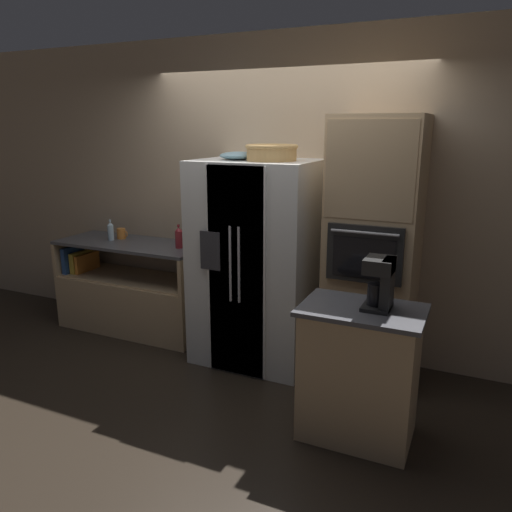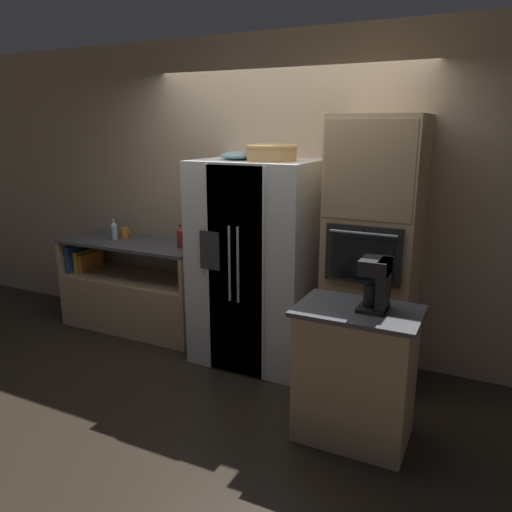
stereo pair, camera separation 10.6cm
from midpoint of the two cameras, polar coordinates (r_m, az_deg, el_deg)
The scene contains 12 objects.
ground_plane at distance 4.56m, azimuth 0.13°, elevation -11.64°, with size 20.00×20.00×0.00m, color black.
wall_back at distance 4.54m, azimuth 2.49°, elevation 6.80°, with size 12.00×0.06×2.80m.
counter_left at distance 5.25m, azimuth -14.33°, elevation -4.64°, with size 1.53×0.61×0.90m.
refrigerator at distance 4.29m, azimuth -0.69°, elevation -0.81°, with size 1.00×0.81×1.75m.
wall_oven at distance 4.02m, azimuth 12.49°, elevation 0.43°, with size 0.68×0.68×2.10m.
island_counter at distance 3.40m, azimuth 10.78°, elevation -12.96°, with size 0.77×0.52×0.91m.
wicker_basket at distance 4.04m, azimuth 1.02°, elevation 11.81°, with size 0.42×0.42×0.13m.
fruit_bowl at distance 4.18m, azimuth -2.80°, elevation 11.39°, with size 0.30×0.30×0.07m.
bottle_tall at distance 4.74m, azimuth -9.44°, elevation 2.11°, with size 0.07×0.07×0.23m.
bottle_short at distance 5.22m, azimuth -16.84°, elevation 2.75°, with size 0.06×0.06×0.21m.
mug at distance 5.27m, azimuth -15.69°, elevation 2.48°, with size 0.12×0.09×0.11m.
coffee_maker at distance 3.16m, azimuth 13.23°, elevation -2.84°, with size 0.17×0.21×0.33m.
Camera 1 is at (1.64, -3.74, 2.02)m, focal length 35.00 mm.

